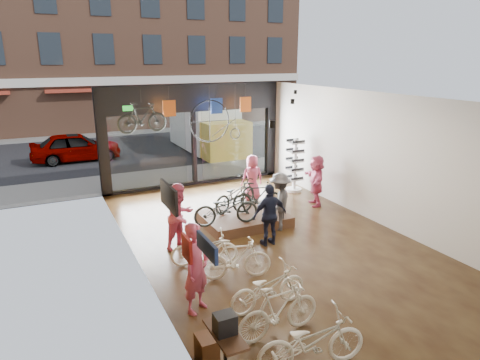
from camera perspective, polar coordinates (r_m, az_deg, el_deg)
ground_plane at (r=11.59m, az=4.28°, el=-8.24°), size 7.00×12.00×0.04m
ceiling at (r=10.60m, az=4.72°, el=11.03°), size 7.00×12.00×0.04m
wall_left at (r=9.72m, az=-13.79°, el=-1.42°), size 0.04×12.00×3.80m
wall_right at (r=13.02m, az=18.03°, el=2.67°), size 0.04×12.00×3.80m
storefront at (r=16.28m, az=-6.21°, el=5.93°), size 7.00×0.26×3.80m
exit_sign at (r=15.37m, az=-14.74°, el=9.24°), size 0.35×0.06×0.18m
street_road at (r=25.15m, az=-13.05°, el=4.78°), size 30.00×18.00×0.02m
sidewalk_near at (r=17.79m, az=-7.34°, el=0.69°), size 30.00×2.40×0.12m
sidewalk_far at (r=28.99m, az=-14.87°, el=6.26°), size 30.00×2.00×0.12m
opposite_building at (r=31.15m, az=-16.80°, el=19.61°), size 26.00×5.00×14.00m
street_car at (r=21.56m, az=-21.04°, el=4.16°), size 4.01×1.61×1.37m
box_truck at (r=21.92m, az=-3.99°, el=7.09°), size 2.25×6.75×2.66m
floor_bike_0 at (r=7.22m, az=9.51°, el=-20.43°), size 1.89×0.93×0.95m
floor_bike_1 at (r=7.82m, az=5.18°, el=-16.90°), size 1.68×0.55×0.99m
floor_bike_2 at (r=8.56m, az=3.73°, el=-14.15°), size 1.70×0.67×0.88m
floor_bike_3 at (r=9.55m, az=-0.55°, el=-10.47°), size 1.64×0.87×0.95m
floor_bike_4 at (r=10.20m, az=-4.78°, el=-9.10°), size 1.67×0.97×0.83m
display_platform at (r=12.65m, az=0.54°, el=-5.21°), size 2.40×1.80×0.30m
display_bike_left at (r=11.68m, az=-1.87°, el=-3.79°), size 1.87×0.88×0.95m
display_bike_mid at (r=12.66m, az=2.41°, el=-2.28°), size 1.59×0.79×0.92m
display_bike_right at (r=12.83m, az=-0.65°, el=-1.99°), size 1.86×1.28×0.92m
customer_0 at (r=8.30m, az=-5.85°, el=-11.57°), size 0.79×0.73×1.81m
customer_1 at (r=10.98m, az=-7.97°, el=-4.79°), size 1.04×0.96×1.73m
customer_2 at (r=11.09m, az=4.00°, el=-4.66°), size 0.97×0.41×1.65m
customer_3 at (r=12.09m, az=5.31°, el=-2.89°), size 1.20×1.17×1.66m
customer_4 at (r=14.60m, az=1.64°, el=0.34°), size 0.81×0.57×1.57m
customer_5 at (r=14.26m, az=10.11°, el=-0.04°), size 1.06×1.63×1.69m
sunglasses_rack at (r=15.59m, az=7.29°, el=1.94°), size 0.62×0.53×1.94m
wall_merch at (r=6.87m, az=-5.76°, el=-14.10°), size 0.40×2.40×2.60m
penny_farthing at (r=15.46m, az=-2.96°, el=7.72°), size 1.89×0.06×1.52m
hung_bike at (r=13.77m, az=-12.92°, el=8.10°), size 1.61×0.58×0.95m
jersey_left at (r=15.01m, az=-9.41°, el=9.40°), size 0.45×0.03×0.55m
jersey_mid at (r=15.60m, az=-3.13°, el=9.83°), size 0.45×0.03×0.55m
jersey_right at (r=16.08m, az=0.73°, el=10.04°), size 0.45×0.03×0.55m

